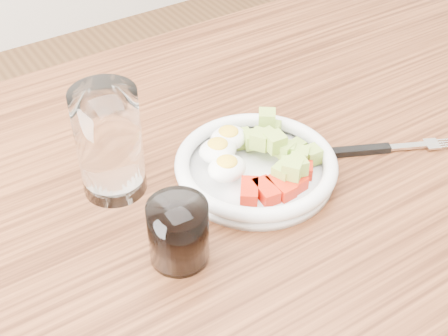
{
  "coord_description": "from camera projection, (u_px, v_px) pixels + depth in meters",
  "views": [
    {
      "loc": [
        -0.37,
        -0.54,
        1.35
      ],
      "look_at": [
        -0.01,
        0.01,
        0.8
      ],
      "focal_mm": 50.0,
      "sensor_mm": 36.0,
      "label": 1
    }
  ],
  "objects": [
    {
      "name": "bowl",
      "position": [
        255.0,
        164.0,
        0.88
      ],
      "size": [
        0.23,
        0.23,
        0.06
      ],
      "color": "white",
      "rests_on": "dining_table"
    },
    {
      "name": "coffee_glass",
      "position": [
        179.0,
        233.0,
        0.75
      ],
      "size": [
        0.07,
        0.07,
        0.08
      ],
      "color": "white",
      "rests_on": "dining_table"
    },
    {
      "name": "dining_table",
      "position": [
        233.0,
        235.0,
        0.94
      ],
      "size": [
        1.5,
        0.9,
        0.77
      ],
      "color": "brown",
      "rests_on": "ground"
    },
    {
      "name": "fork",
      "position": [
        375.0,
        149.0,
        0.93
      ],
      "size": [
        0.21,
        0.11,
        0.01
      ],
      "color": "black",
      "rests_on": "dining_table"
    },
    {
      "name": "water_glass",
      "position": [
        109.0,
        142.0,
        0.83
      ],
      "size": [
        0.09,
        0.09,
        0.16
      ],
      "primitive_type": "cylinder",
      "color": "white",
      "rests_on": "dining_table"
    }
  ]
}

